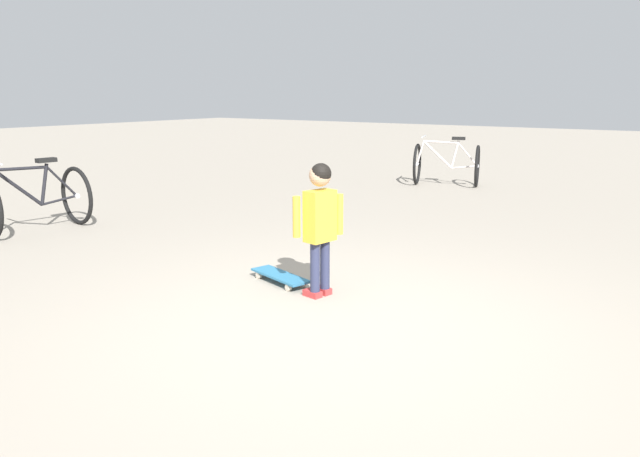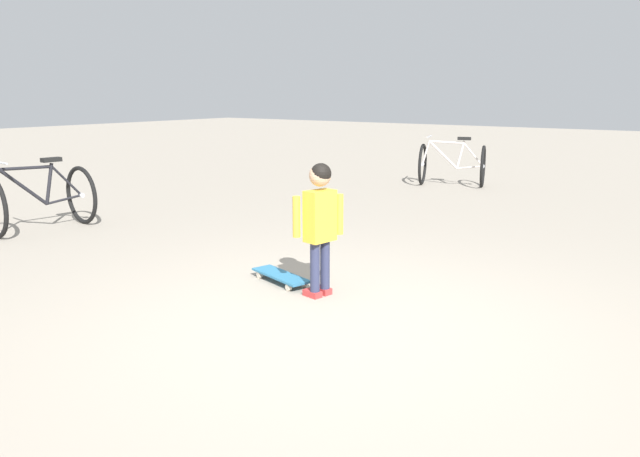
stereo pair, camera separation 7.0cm
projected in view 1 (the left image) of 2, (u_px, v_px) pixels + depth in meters
The scene contains 5 objects.
ground_plane at pixel (336, 326), 4.24m from camera, with size 50.00×50.00×0.00m, color #9E9384.
child_person at pixel (320, 215), 4.73m from camera, with size 0.27×0.34×1.06m.
skateboard at pixel (280, 276), 5.19m from camera, with size 0.65×0.36×0.07m.
bicycle_near at pixel (447, 164), 10.51m from camera, with size 1.23×1.00×0.85m.
bicycle_mid at pixel (35, 199), 7.03m from camera, with size 0.82×1.14×0.85m.
Camera 1 is at (-2.17, 3.34, 1.59)m, focal length 34.32 mm.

